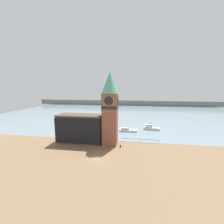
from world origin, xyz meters
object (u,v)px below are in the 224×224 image
(pier_building, at_px, (80,129))
(mooring_bollard_near, at_px, (120,146))
(clock_tower, at_px, (110,107))
(boat_far, at_px, (151,128))
(boat_near, at_px, (128,130))

(pier_building, distance_m, mooring_bollard_near, 13.78)
(clock_tower, relative_size, boat_far, 3.28)
(pier_building, xyz_separation_m, boat_near, (14.12, 13.93, -3.88))
(boat_near, distance_m, boat_far, 10.20)
(clock_tower, height_order, pier_building, clock_tower)
(mooring_bollard_near, bearing_deg, pier_building, 169.82)
(boat_near, bearing_deg, pier_building, -137.45)
(pier_building, bearing_deg, clock_tower, -0.46)
(boat_far, bearing_deg, mooring_bollard_near, -106.80)
(boat_near, distance_m, mooring_bollard_near, 16.30)
(mooring_bollard_near, bearing_deg, boat_far, 62.84)
(pier_building, bearing_deg, boat_near, 44.62)
(clock_tower, bearing_deg, pier_building, 179.54)
(clock_tower, distance_m, pier_building, 11.86)
(boat_far, distance_m, mooring_bollard_near, 22.93)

